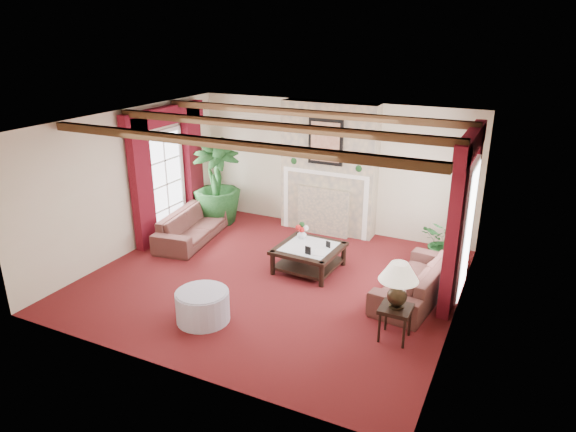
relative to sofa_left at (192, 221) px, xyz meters
The scene contains 23 objects.
floor 2.47m from the sofa_left, 21.28° to the right, with size 6.00×6.00×0.00m, color #4E0D15.
ceiling 3.36m from the sofa_left, 21.28° to the right, with size 6.00×6.00×0.00m, color white.
back_wall 3.09m from the sofa_left, 39.34° to the left, with size 6.00×0.02×2.70m, color beige.
left_wall 1.49m from the sofa_left, 129.33° to the right, with size 0.02×5.50×2.70m, color beige.
right_wall 5.43m from the sofa_left, ahead, with size 0.02×5.50×2.70m, color beige.
ceiling_beams 3.32m from the sofa_left, 21.28° to the right, with size 6.00×3.00×0.12m, color #3D2813, non-canonical shape.
fireplace 3.64m from the sofa_left, 36.19° to the left, with size 2.00×0.52×2.70m, color tan, non-canonical shape.
french_door_left 1.87m from the sofa_left, behind, with size 0.10×1.10×2.16m, color white, non-canonical shape.
french_door_right 5.53m from the sofa_left, ahead, with size 0.10×1.10×2.16m, color white, non-canonical shape.
curtains_left 2.24m from the sofa_left, 168.98° to the left, with size 0.20×2.40×2.55m, color #4B0A14, non-canonical shape.
curtains_right 5.57m from the sofa_left, ahead, with size 0.20×2.40×2.55m, color #4B0A14, non-canonical shape.
sofa_left is the anchor object (origin of this frame).
sofa_right 4.63m from the sofa_left, ahead, with size 0.86×2.09×0.79m, color #380F1E.
potted_palm 1.06m from the sofa_left, 94.48° to the left, with size 1.96×2.07×1.03m, color black.
small_plant 4.91m from the sofa_left, 10.97° to the left, with size 1.12×1.15×0.68m, color black.
coffee_table 2.70m from the sofa_left, ahead, with size 1.08×1.08×0.44m, color black, non-canonical shape.
side_table 4.94m from the sofa_left, 20.63° to the right, with size 0.42×0.42×0.50m, color black, non-canonical shape.
ottoman 3.17m from the sofa_left, 51.76° to the right, with size 0.79×0.79×0.46m, color #A29AAE.
table_lamp 4.96m from the sofa_left, 20.63° to the right, with size 0.54×0.54×0.68m, color black, non-canonical shape.
flower_vase 2.42m from the sofa_left, ahead, with size 0.23×0.23×0.17m, color silver.
book 2.92m from the sofa_left, ahead, with size 0.20×0.06×0.27m, color black.
photo_frame_a 2.87m from the sofa_left, 11.70° to the right, with size 0.11×0.02×0.15m, color black, non-canonical shape.
photo_frame_b 3.01m from the sofa_left, ahead, with size 0.09×0.02×0.12m, color black, non-canonical shape.
Camera 1 is at (3.68, -6.99, 4.06)m, focal length 32.00 mm.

